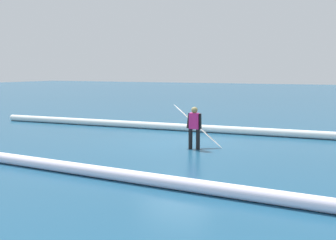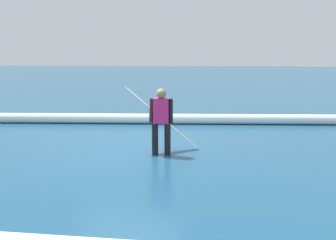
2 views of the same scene
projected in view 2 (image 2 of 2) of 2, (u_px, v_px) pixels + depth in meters
The scene contains 4 objects.
ground_plane at pixel (127, 148), 8.82m from camera, with size 137.17×137.17×0.00m, color navy.
surfer at pixel (161, 118), 8.09m from camera, with size 0.52×0.24×1.49m.
surfboard at pixel (163, 118), 8.44m from camera, with size 1.78×0.68×1.55m.
wave_crest_foreground at pixel (150, 119), 11.94m from camera, with size 0.33×0.33×22.28m, color white.
Camera 2 is at (-1.92, 8.41, 2.20)m, focal length 39.26 mm.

